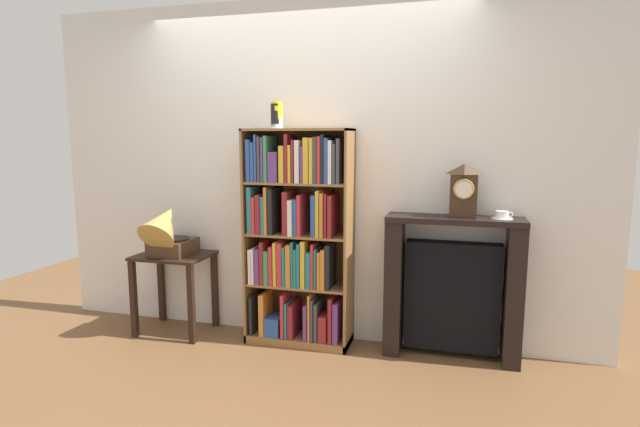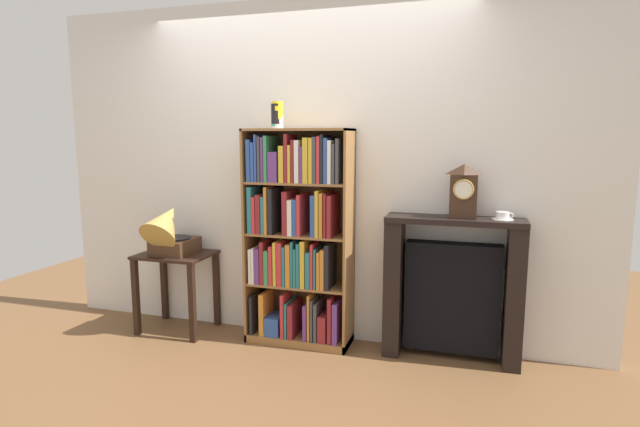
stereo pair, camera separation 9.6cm
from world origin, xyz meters
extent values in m
cube|color=brown|center=(0.00, 0.00, -0.01)|extent=(7.41, 6.40, 0.02)
cube|color=silver|center=(0.05, 0.29, 1.30)|extent=(4.41, 0.08, 2.60)
cube|color=olive|center=(-0.39, 0.10, 0.82)|extent=(0.02, 0.31, 1.64)
cube|color=olive|center=(0.39, 0.10, 0.82)|extent=(0.02, 0.31, 1.64)
cube|color=brown|center=(0.00, 0.25, 0.82)|extent=(0.80, 0.01, 1.64)
cube|color=olive|center=(0.00, 0.10, 1.63)|extent=(0.80, 0.31, 0.02)
cube|color=olive|center=(0.00, 0.10, 0.03)|extent=(0.80, 0.31, 0.06)
cube|color=black|center=(-0.35, 0.09, 0.21)|extent=(0.02, 0.26, 0.30)
cube|color=orange|center=(-0.26, 0.06, 0.22)|extent=(0.04, 0.21, 0.33)
cube|color=#2D519E|center=(-0.18, 0.05, 0.13)|extent=(0.11, 0.20, 0.15)
cube|color=#C63338|center=(-0.09, 0.06, 0.23)|extent=(0.02, 0.21, 0.34)
cube|color=teal|center=(-0.06, 0.09, 0.20)|extent=(0.02, 0.26, 0.27)
cube|color=maroon|center=(-0.03, 0.08, 0.19)|extent=(0.04, 0.25, 0.26)
cube|color=#663884|center=(0.09, 0.07, 0.20)|extent=(0.03, 0.24, 0.27)
cube|color=orange|center=(0.12, 0.08, 0.24)|extent=(0.02, 0.26, 0.35)
cube|color=#424247|center=(0.14, 0.06, 0.22)|extent=(0.02, 0.22, 0.32)
cube|color=#424247|center=(0.17, 0.06, 0.21)|extent=(0.02, 0.22, 0.29)
cube|color=maroon|center=(0.22, 0.05, 0.16)|extent=(0.06, 0.20, 0.20)
cube|color=maroon|center=(0.28, 0.07, 0.23)|extent=(0.03, 0.24, 0.34)
cube|color=#663884|center=(0.32, 0.07, 0.21)|extent=(0.04, 0.24, 0.31)
cube|color=olive|center=(0.00, 0.10, 0.46)|extent=(0.76, 0.29, 0.02)
cube|color=white|center=(-0.35, 0.07, 0.60)|extent=(0.02, 0.24, 0.27)
cube|color=white|center=(-0.32, 0.09, 0.60)|extent=(0.02, 0.26, 0.27)
cube|color=#663884|center=(-0.29, 0.06, 0.60)|extent=(0.04, 0.21, 0.27)
cube|color=maroon|center=(-0.25, 0.06, 0.63)|extent=(0.03, 0.22, 0.33)
cube|color=#388E56|center=(-0.22, 0.08, 0.60)|extent=(0.03, 0.25, 0.26)
cube|color=#C63338|center=(-0.18, 0.08, 0.62)|extent=(0.03, 0.26, 0.30)
cube|color=gold|center=(-0.15, 0.06, 0.63)|extent=(0.02, 0.21, 0.33)
cube|color=#C63338|center=(-0.11, 0.06, 0.63)|extent=(0.04, 0.20, 0.33)
cube|color=teal|center=(-0.08, 0.06, 0.62)|extent=(0.02, 0.21, 0.30)
cube|color=orange|center=(-0.04, 0.07, 0.63)|extent=(0.04, 0.23, 0.32)
cube|color=teal|center=(-0.01, 0.08, 0.64)|extent=(0.02, 0.26, 0.34)
cube|color=teal|center=(0.01, 0.06, 0.61)|extent=(0.02, 0.22, 0.29)
cube|color=teal|center=(0.04, 0.07, 0.63)|extent=(0.02, 0.23, 0.33)
cube|color=gold|center=(0.07, 0.08, 0.64)|extent=(0.03, 0.26, 0.35)
cube|color=teal|center=(0.11, 0.06, 0.60)|extent=(0.03, 0.21, 0.27)
cube|color=#C63338|center=(0.14, 0.07, 0.63)|extent=(0.02, 0.24, 0.33)
cube|color=teal|center=(0.17, 0.08, 0.62)|extent=(0.02, 0.25, 0.30)
cube|color=orange|center=(0.19, 0.06, 0.61)|extent=(0.02, 0.22, 0.28)
cube|color=orange|center=(0.22, 0.08, 0.62)|extent=(0.03, 0.25, 0.30)
cube|color=black|center=(0.26, 0.07, 0.63)|extent=(0.03, 0.23, 0.33)
cube|color=olive|center=(0.00, 0.10, 0.85)|extent=(0.76, 0.29, 0.02)
cube|color=teal|center=(-0.34, 0.07, 1.03)|extent=(0.03, 0.24, 0.35)
cube|color=#C63338|center=(-0.31, 0.07, 0.99)|extent=(0.03, 0.24, 0.28)
cube|color=maroon|center=(-0.27, 0.07, 1.00)|extent=(0.04, 0.24, 0.29)
cube|color=teal|center=(-0.24, 0.06, 1.00)|extent=(0.02, 0.21, 0.28)
cube|color=orange|center=(-0.21, 0.06, 1.03)|extent=(0.02, 0.21, 0.35)
cube|color=black|center=(-0.18, 0.08, 1.03)|extent=(0.03, 0.25, 0.34)
cube|color=maroon|center=(-0.06, 0.09, 1.02)|extent=(0.04, 0.27, 0.32)
cube|color=white|center=(-0.02, 0.07, 0.99)|extent=(0.04, 0.23, 0.26)
cube|color=#2D519E|center=(0.01, 0.06, 0.99)|extent=(0.03, 0.21, 0.27)
cube|color=#C63338|center=(0.04, 0.08, 1.01)|extent=(0.03, 0.25, 0.30)
cube|color=#2D519E|center=(0.15, 0.06, 1.01)|extent=(0.03, 0.21, 0.30)
cube|color=gold|center=(0.18, 0.08, 1.03)|extent=(0.02, 0.25, 0.34)
cube|color=orange|center=(0.21, 0.09, 1.02)|extent=(0.03, 0.27, 0.32)
cube|color=maroon|center=(0.24, 0.08, 1.01)|extent=(0.02, 0.26, 0.32)
cube|color=maroon|center=(0.27, 0.08, 1.01)|extent=(0.03, 0.25, 0.31)
cube|color=olive|center=(0.00, 0.10, 1.24)|extent=(0.76, 0.29, 0.02)
cube|color=#2D519E|center=(-0.34, 0.06, 1.40)|extent=(0.03, 0.22, 0.31)
cube|color=#2D519E|center=(-0.31, 0.08, 1.39)|extent=(0.03, 0.25, 0.29)
cube|color=#2D519E|center=(-0.29, 0.09, 1.42)|extent=(0.02, 0.26, 0.35)
cube|color=#424247|center=(-0.26, 0.08, 1.41)|extent=(0.02, 0.25, 0.33)
cube|color=#663884|center=(-0.23, 0.06, 1.41)|extent=(0.02, 0.21, 0.32)
cube|color=#388E56|center=(-0.21, 0.07, 1.41)|extent=(0.03, 0.24, 0.34)
cube|color=#663884|center=(-0.15, 0.05, 1.36)|extent=(0.07, 0.20, 0.22)
cube|color=gold|center=(-0.08, 0.06, 1.38)|extent=(0.04, 0.22, 0.27)
cube|color=maroon|center=(-0.05, 0.07, 1.42)|extent=(0.02, 0.23, 0.35)
cube|color=gold|center=(-0.02, 0.06, 1.38)|extent=(0.02, 0.22, 0.27)
cube|color=maroon|center=(0.00, 0.08, 1.40)|extent=(0.02, 0.24, 0.31)
cube|color=white|center=(0.03, 0.08, 1.40)|extent=(0.03, 0.26, 0.31)
cube|color=#663884|center=(0.07, 0.06, 1.38)|extent=(0.02, 0.21, 0.26)
cube|color=gold|center=(0.10, 0.07, 1.41)|extent=(0.04, 0.24, 0.32)
cube|color=gold|center=(0.14, 0.06, 1.41)|extent=(0.03, 0.21, 0.32)
cube|color=#424247|center=(0.16, 0.08, 1.41)|extent=(0.03, 0.26, 0.33)
cube|color=#C63338|center=(0.19, 0.06, 1.41)|extent=(0.02, 0.21, 0.33)
cube|color=black|center=(0.22, 0.06, 1.42)|extent=(0.02, 0.22, 0.35)
cube|color=#2D519E|center=(0.25, 0.06, 1.41)|extent=(0.03, 0.21, 0.32)
cube|color=white|center=(0.28, 0.06, 1.40)|extent=(0.03, 0.21, 0.30)
cube|color=#424247|center=(0.30, 0.06, 1.39)|extent=(0.02, 0.22, 0.28)
cube|color=#424247|center=(0.33, 0.07, 1.40)|extent=(0.02, 0.23, 0.32)
cylinder|color=white|center=(-0.16, 0.09, 1.68)|extent=(0.08, 0.08, 0.09)
cylinder|color=#28B2B7|center=(-0.16, 0.09, 1.70)|extent=(0.08, 0.08, 0.09)
cylinder|color=black|center=(-0.16, 0.09, 1.72)|extent=(0.08, 0.08, 0.09)
cylinder|color=orange|center=(-0.16, 0.09, 1.73)|extent=(0.08, 0.08, 0.09)
cylinder|color=yellow|center=(-0.16, 0.09, 1.75)|extent=(0.08, 0.08, 0.09)
cylinder|color=black|center=(-0.16, 0.09, 1.77)|extent=(0.08, 0.08, 0.09)
cylinder|color=yellow|center=(-0.16, 0.09, 1.78)|extent=(0.08, 0.08, 0.09)
cube|color=black|center=(-1.03, 0.03, 0.63)|extent=(0.57, 0.45, 0.02)
cube|color=black|center=(-1.29, -0.16, 0.31)|extent=(0.04, 0.04, 0.62)
cube|color=black|center=(-0.78, -0.16, 0.31)|extent=(0.04, 0.04, 0.62)
cube|color=black|center=(-1.29, 0.22, 0.31)|extent=(0.04, 0.04, 0.62)
cube|color=black|center=(-0.78, 0.22, 0.31)|extent=(0.04, 0.04, 0.62)
cube|color=#472D1C|center=(-1.03, 0.03, 0.70)|extent=(0.30, 0.33, 0.12)
cylinder|color=black|center=(-1.03, 0.03, 0.77)|extent=(0.25, 0.25, 0.01)
cylinder|color=#B79347|center=(-1.03, -0.02, 0.79)|extent=(0.03, 0.03, 0.06)
cone|color=#B79347|center=(-1.03, -0.09, 0.92)|extent=(0.29, 0.42, 0.42)
cube|color=black|center=(1.13, 0.12, 1.01)|extent=(0.94, 0.27, 0.04)
cube|color=black|center=(0.72, 0.12, 0.49)|extent=(0.12, 0.24, 0.99)
cube|color=black|center=(1.54, 0.12, 0.49)|extent=(0.12, 0.24, 0.99)
cube|color=black|center=(1.13, 0.16, 0.44)|extent=(0.66, 0.13, 0.79)
cube|color=#382316|center=(1.18, 0.12, 1.17)|extent=(0.18, 0.13, 0.30)
pyramid|color=#382316|center=(1.18, 0.12, 1.36)|extent=(0.18, 0.13, 0.07)
cylinder|color=silver|center=(1.18, 0.05, 1.23)|extent=(0.12, 0.01, 0.12)
torus|color=#B79347|center=(1.18, 0.05, 1.23)|extent=(0.14, 0.01, 0.14)
cylinder|color=white|center=(1.44, 0.12, 1.03)|extent=(0.14, 0.14, 0.01)
cylinder|color=white|center=(1.44, 0.12, 1.05)|extent=(0.09, 0.09, 0.05)
torus|color=white|center=(1.49, 0.12, 1.06)|extent=(0.04, 0.01, 0.04)
camera|label=1|loc=(1.14, -3.42, 1.57)|focal=28.02mm
camera|label=2|loc=(1.24, -3.39, 1.57)|focal=28.02mm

